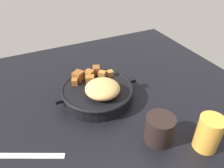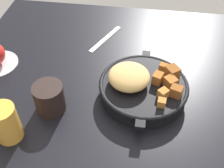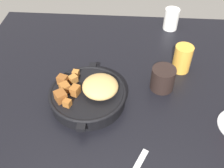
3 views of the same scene
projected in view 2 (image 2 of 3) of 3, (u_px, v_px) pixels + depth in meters
ground_plane at (123, 107)px, 76.02cm from camera, size 100.15×100.48×2.40cm
cast_iron_skillet at (142, 87)px, 75.08cm from camera, size 28.40×24.07×9.03cm
butter_knife at (106, 38)px, 95.64cm from camera, size 16.22×8.95×0.36cm
coffee_mug_dark at (49, 98)px, 71.35cm from camera, size 7.77×7.77×7.93cm
juice_glass_amber at (6, 123)px, 64.60cm from camera, size 6.31×6.31×9.87cm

